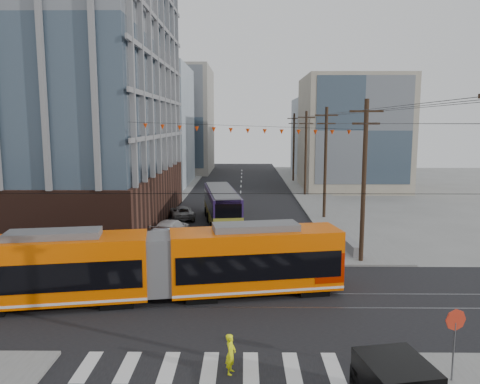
% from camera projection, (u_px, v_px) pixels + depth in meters
% --- Properties ---
extents(ground, '(160.00, 160.00, 0.00)m').
position_uv_depth(ground, '(232.00, 333.00, 21.13)').
color(ground, slate).
extents(bg_bldg_nw_near, '(18.00, 16.00, 18.00)m').
position_uv_depth(bg_bldg_nw_near, '(130.00, 126.00, 71.44)').
color(bg_bldg_nw_near, '#8C99A5').
rests_on(bg_bldg_nw_near, ground).
extents(bg_bldg_ne_near, '(14.00, 14.00, 16.00)m').
position_uv_depth(bg_bldg_ne_near, '(352.00, 133.00, 67.30)').
color(bg_bldg_ne_near, gray).
rests_on(bg_bldg_ne_near, ground).
extents(bg_bldg_nw_far, '(16.00, 18.00, 20.00)m').
position_uv_depth(bg_bldg_nw_far, '(170.00, 120.00, 91.05)').
color(bg_bldg_nw_far, gray).
rests_on(bg_bldg_nw_far, ground).
extents(bg_bldg_ne_far, '(16.00, 16.00, 14.00)m').
position_uv_depth(bg_bldg_ne_far, '(338.00, 136.00, 87.21)').
color(bg_bldg_ne_far, '#8C99A5').
rests_on(bg_bldg_ne_far, ground).
extents(utility_pole_far, '(0.30, 0.30, 11.00)m').
position_uv_depth(utility_pole_far, '(294.00, 148.00, 75.65)').
color(utility_pole_far, black).
rests_on(utility_pole_far, ground).
extents(streetcar, '(20.03, 6.25, 3.83)m').
position_uv_depth(streetcar, '(159.00, 265.00, 25.00)').
color(streetcar, '#E75400').
rests_on(streetcar, ground).
extents(city_bus, '(4.24, 12.04, 3.34)m').
position_uv_depth(city_bus, '(222.00, 206.00, 44.31)').
color(city_bus, '#2A194B').
rests_on(city_bus, ground).
extents(parked_car_silver, '(3.40, 5.38, 1.67)m').
position_uv_depth(parked_car_silver, '(169.00, 238.00, 35.42)').
color(parked_car_silver, '#939AA3').
rests_on(parked_car_silver, ground).
extents(parked_car_white, '(3.02, 5.45, 1.50)m').
position_uv_depth(parked_car_white, '(171.00, 228.00, 38.96)').
color(parked_car_white, silver).
rests_on(parked_car_white, ground).
extents(parked_car_grey, '(3.22, 5.10, 1.31)m').
position_uv_depth(parked_car_grey, '(182.00, 212.00, 46.37)').
color(parked_car_grey, slate).
rests_on(parked_car_grey, ground).
extents(pedestrian, '(0.49, 0.64, 1.57)m').
position_uv_depth(pedestrian, '(231.00, 354.00, 17.66)').
color(pedestrian, '#F7FF11').
rests_on(pedestrian, ground).
extents(stop_sign, '(0.97, 0.97, 2.68)m').
position_uv_depth(stop_sign, '(454.00, 349.00, 16.84)').
color(stop_sign, red).
rests_on(stop_sign, ground).
extents(jersey_barrier, '(1.29, 4.46, 0.88)m').
position_uv_depth(jersey_barrier, '(349.00, 246.00, 34.63)').
color(jersey_barrier, gray).
rests_on(jersey_barrier, ground).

